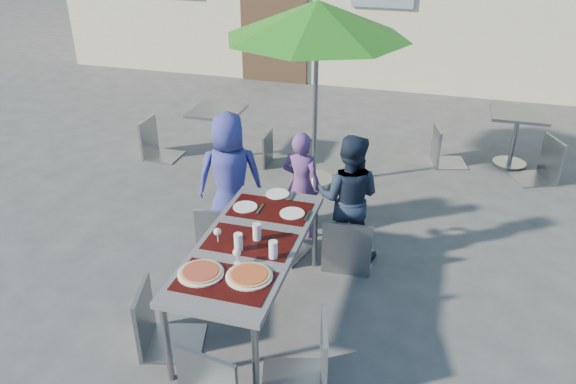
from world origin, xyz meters
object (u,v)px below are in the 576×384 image
(chair_4, at_px, (309,317))
(chair_5, at_px, (195,359))
(patio_umbrella, at_px, (317,22))
(bg_chair_r_1, at_px, (549,134))
(child_0, at_px, (230,178))
(cafe_table_0, at_px, (218,126))
(child_2, at_px, (349,198))
(dining_table, at_px, (250,247))
(chair_2, at_px, (350,212))
(pizza_near_right, at_px, (249,275))
(chair_1, at_px, (278,206))
(chair_3, at_px, (153,283))
(bg_chair_r_0, at_px, (261,130))
(child_1, at_px, (301,185))
(pizza_near_left, at_px, (201,272))
(bg_chair_l_0, at_px, (153,115))
(bg_chair_l_1, at_px, (447,124))
(cafe_table_1, at_px, (516,129))
(chair_0, at_px, (217,200))

(chair_4, xyz_separation_m, chair_5, (-0.60, -0.59, 0.00))
(patio_umbrella, bearing_deg, bg_chair_r_1, 19.21)
(child_0, relative_size, cafe_table_0, 1.93)
(child_2, bearing_deg, patio_umbrella, -63.64)
(dining_table, relative_size, chair_2, 1.74)
(chair_5, bearing_deg, pizza_near_right, 82.26)
(chair_1, distance_m, chair_5, 2.12)
(child_0, height_order, chair_3, child_0)
(pizza_near_right, bearing_deg, child_0, 115.98)
(dining_table, height_order, chair_1, chair_1)
(bg_chair_r_0, bearing_deg, patio_umbrella, -26.18)
(child_1, relative_size, chair_5, 1.10)
(chair_2, xyz_separation_m, bg_chair_r_1, (2.01, 2.62, -0.01))
(pizza_near_left, height_order, chair_1, chair_1)
(dining_table, height_order, patio_umbrella, patio_umbrella)
(chair_3, bearing_deg, child_1, 71.76)
(pizza_near_left, relative_size, cafe_table_0, 0.49)
(dining_table, xyz_separation_m, child_0, (-0.63, 1.17, -0.01))
(bg_chair_l_0, distance_m, bg_chair_l_1, 3.94)
(patio_umbrella, bearing_deg, chair_5, -87.74)
(dining_table, distance_m, chair_2, 1.13)
(chair_3, bearing_deg, chair_5, -45.37)
(pizza_near_right, bearing_deg, chair_5, -97.74)
(pizza_near_left, height_order, cafe_table_0, pizza_near_left)
(chair_3, bearing_deg, pizza_near_left, 5.00)
(chair_2, relative_size, chair_5, 1.00)
(chair_1, relative_size, chair_2, 0.94)
(chair_5, relative_size, cafe_table_0, 1.49)
(pizza_near_right, xyz_separation_m, chair_5, (-0.10, -0.75, -0.14))
(chair_1, bearing_deg, cafe_table_1, 51.62)
(cafe_table_0, bearing_deg, patio_umbrella, -15.76)
(chair_4, height_order, bg_chair_l_1, chair_4)
(cafe_table_0, bearing_deg, dining_table, -62.77)
(child_2, height_order, cafe_table_0, child_2)
(child_2, distance_m, bg_chair_l_0, 3.45)
(pizza_near_left, xyz_separation_m, chair_4, (0.86, -0.09, -0.15))
(bg_chair_l_0, bearing_deg, chair_4, -48.24)
(pizza_near_left, distance_m, child_2, 1.85)
(chair_2, bearing_deg, chair_4, -89.94)
(child_2, relative_size, chair_5, 1.23)
(dining_table, relative_size, chair_1, 1.85)
(chair_4, bearing_deg, patio_umbrella, 103.21)
(dining_table, bearing_deg, pizza_near_right, -70.63)
(chair_4, distance_m, cafe_table_0, 4.22)
(chair_0, bearing_deg, bg_chair_r_1, 38.64)
(cafe_table_1, distance_m, bg_chair_l_1, 0.91)
(chair_1, distance_m, bg_chair_l_1, 3.14)
(chair_0, distance_m, chair_5, 2.21)
(child_2, bearing_deg, child_1, -25.23)
(child_1, xyz_separation_m, cafe_table_0, (-1.59, 1.58, -0.11))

